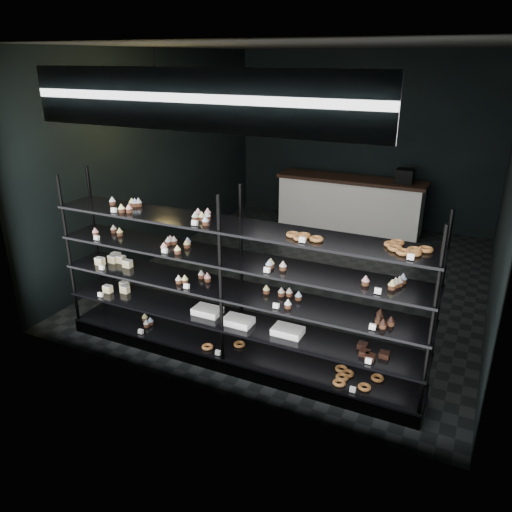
% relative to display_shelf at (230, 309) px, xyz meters
% --- Properties ---
extents(room, '(5.01, 6.01, 3.20)m').
position_rel_display_shelf_xyz_m(room, '(-0.04, 2.45, 0.97)').
color(room, black).
rests_on(room, ground).
extents(display_shelf, '(4.00, 0.50, 1.91)m').
position_rel_display_shelf_xyz_m(display_shelf, '(0.00, 0.00, 0.00)').
color(display_shelf, black).
rests_on(display_shelf, room).
extents(signage, '(3.30, 0.05, 0.50)m').
position_rel_display_shelf_xyz_m(signage, '(-0.04, -0.48, 2.12)').
color(signage, '#0D1341').
rests_on(signage, room).
extents(pendant_lamp, '(0.35, 0.35, 0.90)m').
position_rel_display_shelf_xyz_m(pendant_lamp, '(-1.67, 1.27, 1.82)').
color(pendant_lamp, black).
rests_on(pendant_lamp, room).
extents(service_counter, '(2.75, 0.65, 1.23)m').
position_rel_display_shelf_xyz_m(service_counter, '(-0.08, 4.95, -0.13)').
color(service_counter, white).
rests_on(service_counter, room).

